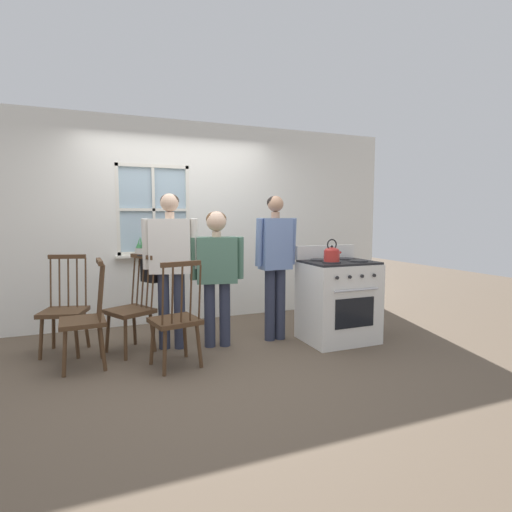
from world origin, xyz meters
TOP-DOWN VIEW (x-y plane):
  - ground_plane at (0.00, 0.00)m, footprint 16.00×16.00m
  - wall_back at (0.01, 1.40)m, footprint 6.40×0.16m
  - chair_by_window at (-0.71, 0.30)m, footprint 0.55×0.56m
  - chair_near_wall at (-0.36, -0.31)m, footprint 0.50×0.48m
  - chair_center_cluster at (-1.16, 0.01)m, footprint 0.43×0.44m
  - chair_near_stove at (-1.37, 0.52)m, footprint 0.51×0.50m
  - person_elderly_left at (-0.30, 0.25)m, footprint 0.59×0.32m
  - person_teen_center at (0.18, 0.14)m, footprint 0.59×0.30m
  - person_adult_right at (0.87, 0.12)m, footprint 0.50×0.22m
  - stove at (1.52, -0.18)m, footprint 0.79×0.68m
  - kettle at (1.35, -0.31)m, footprint 0.21×0.17m
  - potted_plant at (-0.51, 1.31)m, footprint 0.13×0.13m
  - handbag at (-0.51, 0.41)m, footprint 0.25×0.24m

SIDE VIEW (x-z plane):
  - ground_plane at x=0.00m, z-range 0.00..0.00m
  - chair_by_window at x=-0.71m, z-range -0.06..0.96m
  - chair_near_wall at x=-0.36m, z-range -0.06..0.96m
  - chair_center_cluster at x=-1.16m, z-range -0.06..0.96m
  - chair_near_stove at x=-1.37m, z-range -0.06..0.96m
  - stove at x=1.52m, z-range -0.07..1.01m
  - handbag at x=-0.51m, z-range 0.70..1.01m
  - person_teen_center at x=0.18m, z-range 0.17..1.66m
  - person_adult_right at x=0.87m, z-range 0.15..1.81m
  - person_elderly_left at x=-0.30m, z-range 0.18..1.84m
  - potted_plant at x=-0.51m, z-range 0.89..1.14m
  - kettle at x=1.35m, z-range 0.90..1.15m
  - wall_back at x=0.01m, z-range -0.01..2.69m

